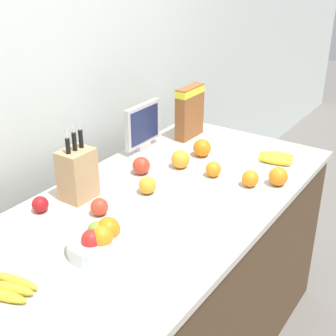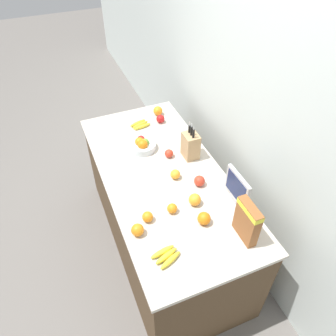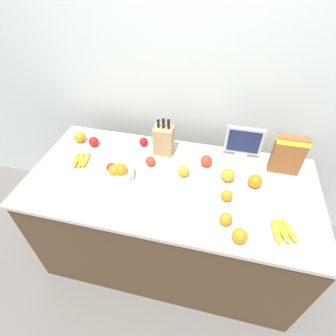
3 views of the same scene
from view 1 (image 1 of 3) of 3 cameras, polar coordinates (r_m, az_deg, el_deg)
name	(u,v)px [view 1 (image 1 of 3)]	position (r m, az deg, el deg)	size (l,w,h in m)	color
wall_back	(27,77)	(2.14, -16.84, 10.62)	(9.00, 0.06, 2.60)	silver
counter	(153,291)	(2.12, -1.88, -14.80)	(1.88, 0.88, 0.88)	#4C3823
knife_block	(77,174)	(1.91, -10.99, -0.69)	(0.13, 0.11, 0.32)	tan
small_monitor	(143,126)	(2.33, -3.08, 5.19)	(0.25, 0.03, 0.24)	#B7B7BC
cereal_box	(190,110)	(2.48, 2.66, 7.11)	(0.20, 0.06, 0.28)	brown
fruit_bowl	(101,240)	(1.60, -8.23, -8.73)	(0.22, 0.22, 0.11)	silver
banana_bunch_left	(9,288)	(1.51, -18.76, -13.69)	(0.13, 0.19, 0.03)	yellow
banana_bunch_right	(276,158)	(2.29, 13.01, 1.22)	(0.15, 0.19, 0.04)	yellow
apple_by_knife_block	(99,207)	(1.81, -8.37, -4.70)	(0.07, 0.07, 0.07)	red
apple_front	(141,166)	(2.10, -3.28, 0.29)	(0.08, 0.08, 0.08)	red
apple_rear	(40,204)	(1.87, -15.32, -4.30)	(0.07, 0.07, 0.07)	#A31419
orange_front_right	(278,176)	(2.06, 13.29, -1.01)	(0.08, 0.08, 0.08)	orange
orange_mid_left	(202,148)	(2.28, 4.17, 2.46)	(0.09, 0.09, 0.09)	orange
orange_back_center	(250,179)	(2.02, 9.98, -1.28)	(0.07, 0.07, 0.07)	orange
orange_mid_right	(213,169)	(2.09, 5.54, -0.16)	(0.07, 0.07, 0.07)	orange
orange_near_bowl	(180,159)	(2.16, 1.52, 1.08)	(0.09, 0.09, 0.09)	orange
orange_front_center	(147,185)	(1.94, -2.53, -2.12)	(0.07, 0.07, 0.07)	orange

